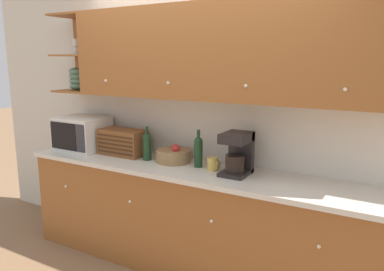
# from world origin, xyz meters

# --- Properties ---
(ground_plane) EXTENTS (24.00, 24.00, 0.00)m
(ground_plane) POSITION_xyz_m (0.00, 0.00, 0.00)
(ground_plane) COLOR #896647
(wall_back) EXTENTS (5.54, 0.06, 2.60)m
(wall_back) POSITION_xyz_m (0.00, 0.03, 1.30)
(wall_back) COLOR beige
(wall_back) RESTS_ON ground_plane
(counter_unit) EXTENTS (3.16, 0.61, 0.94)m
(counter_unit) POSITION_xyz_m (0.00, -0.29, 0.47)
(counter_unit) COLOR #935628
(counter_unit) RESTS_ON ground_plane
(backsplash_panel) EXTENTS (3.14, 0.01, 0.58)m
(backsplash_panel) POSITION_xyz_m (0.00, -0.01, 1.23)
(backsplash_panel) COLOR silver
(backsplash_panel) RESTS_ON counter_unit
(upper_cabinets) EXTENTS (3.14, 0.38, 0.77)m
(upper_cabinets) POSITION_xyz_m (0.16, -0.18, 1.90)
(upper_cabinets) COLOR #935628
(upper_cabinets) RESTS_ON backsplash_panel
(microwave) EXTENTS (0.49, 0.40, 0.34)m
(microwave) POSITION_xyz_m (-1.25, -0.27, 1.11)
(microwave) COLOR silver
(microwave) RESTS_ON counter_unit
(bread_box) EXTENTS (0.46, 0.25, 0.25)m
(bread_box) POSITION_xyz_m (-0.75, -0.23, 1.06)
(bread_box) COLOR brown
(bread_box) RESTS_ON counter_unit
(second_wine_bottle) EXTENTS (0.08, 0.08, 0.31)m
(second_wine_bottle) POSITION_xyz_m (-0.43, -0.28, 1.08)
(second_wine_bottle) COLOR #19381E
(second_wine_bottle) RESTS_ON counter_unit
(fruit_basket) EXTENTS (0.31, 0.31, 0.17)m
(fruit_basket) POSITION_xyz_m (-0.19, -0.21, 1.00)
(fruit_basket) COLOR #937047
(fruit_basket) RESTS_ON counter_unit
(wine_bottle) EXTENTS (0.07, 0.07, 0.32)m
(wine_bottle) POSITION_xyz_m (0.08, -0.24, 1.08)
(wine_bottle) COLOR #19381E
(wine_bottle) RESTS_ON counter_unit
(mug) EXTENTS (0.10, 0.09, 0.10)m
(mug) POSITION_xyz_m (0.24, -0.27, 0.99)
(mug) COLOR gold
(mug) RESTS_ON counter_unit
(coffee_maker) EXTENTS (0.20, 0.27, 0.34)m
(coffee_maker) POSITION_xyz_m (0.45, -0.25, 1.11)
(coffee_maker) COLOR black
(coffee_maker) RESTS_ON counter_unit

